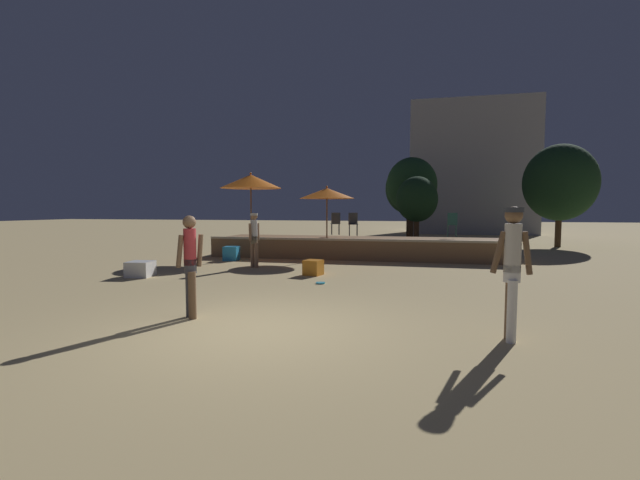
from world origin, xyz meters
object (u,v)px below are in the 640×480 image
person_2 (254,237)px  bistro_chair_0 (336,221)px  patio_umbrella_0 (327,193)px  background_tree_0 (560,183)px  cube_seat_1 (231,253)px  frisbee_disc (320,283)px  background_tree_1 (409,188)px  background_tree_2 (412,185)px  person_0 (190,263)px  bistro_chair_2 (452,222)px  patio_umbrella_1 (251,182)px  background_tree_3 (417,199)px  cube_seat_0 (313,268)px  person_1 (512,264)px  bistro_chair_1 (353,222)px  cube_seat_2 (140,269)px

person_2 → bistro_chair_0: person_2 is taller
patio_umbrella_0 → background_tree_0: 12.30m
cube_seat_1 → frisbee_disc: 5.76m
background_tree_1 → background_tree_2: 0.80m
bistro_chair_0 → frisbee_disc: bearing=81.2°
person_0 → person_2: (-1.29, 6.06, 0.02)m
bistro_chair_2 → background_tree_0: bearing=-131.8°
background_tree_0 → patio_umbrella_1: bearing=-148.2°
person_2 → background_tree_3: 11.75m
patio_umbrella_0 → cube_seat_0: bearing=-83.5°
bistro_chair_0 → bistro_chair_2: (4.51, -0.12, 0.00)m
person_1 → bistro_chair_1: 11.07m
person_1 → background_tree_1: size_ratio=0.40×
patio_umbrella_0 → cube_seat_0: (0.44, -3.80, -2.19)m
person_1 → background_tree_1: 20.38m
cube_seat_1 → person_2: (1.52, -1.59, 0.71)m
background_tree_0 → bistro_chair_1: bearing=-146.7°
patio_umbrella_1 → background_tree_2: size_ratio=0.66×
person_1 → bistro_chair_0: (-4.56, 10.69, 0.25)m
person_2 → patio_umbrella_0: bearing=-96.4°
background_tree_0 → background_tree_1: background_tree_0 is taller
patio_umbrella_0 → cube_seat_0: size_ratio=4.89×
cube_seat_1 → background_tree_3: 11.24m
patio_umbrella_1 → background_tree_2: bearing=62.8°
bistro_chair_1 → frisbee_disc: 6.68m
bistro_chair_1 → frisbee_disc: (0.20, -6.55, -1.31)m
cube_seat_2 → background_tree_2: background_tree_2 is taller
patio_umbrella_0 → person_2: bearing=-122.1°
background_tree_1 → frisbee_disc: bearing=-96.0°
background_tree_1 → bistro_chair_2: bearing=-79.1°
background_tree_0 → patio_umbrella_0: bearing=-143.0°
cube_seat_2 → background_tree_2: 17.33m
patio_umbrella_0 → bistro_chair_2: 4.90m
patio_umbrella_0 → background_tree_1: size_ratio=0.58×
cube_seat_2 → person_0: (3.63, -3.67, 0.73)m
person_2 → background_tree_3: bearing=-89.0°
bistro_chair_1 → person_0: bearing=-109.1°
cube_seat_0 → bistro_chair_0: bearing=94.6°
patio_umbrella_0 → patio_umbrella_1: patio_umbrella_1 is taller
cube_seat_0 → cube_seat_2: bearing=-163.4°
patio_umbrella_0 → background_tree_0: (9.81, 7.39, 0.69)m
patio_umbrella_0 → patio_umbrella_1: 2.84m
frisbee_disc → background_tree_0: (8.86, 12.50, 3.07)m
cube_seat_2 → bistro_chair_0: 8.06m
cube_seat_0 → background_tree_0: (9.37, 11.19, 2.88)m
patio_umbrella_0 → bistro_chair_2: (4.50, 1.62, -1.07)m
cube_seat_2 → bistro_chair_1: bearing=53.8°
bistro_chair_0 → frisbee_disc: bistro_chair_0 is taller
cube_seat_2 → bistro_chair_1: bistro_chair_1 is taller
bistro_chair_1 → background_tree_0: bearing=20.8°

